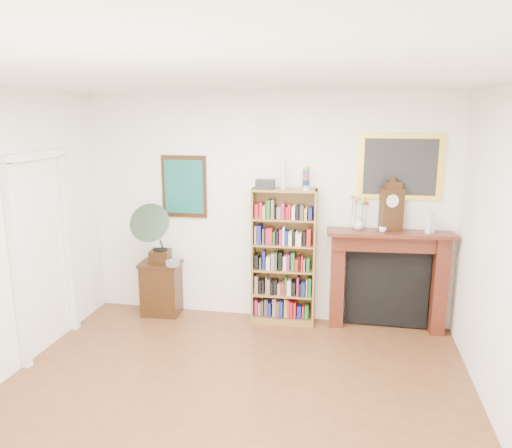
% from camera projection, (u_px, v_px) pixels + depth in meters
% --- Properties ---
extents(room, '(4.51, 5.01, 2.81)m').
position_uv_depth(room, '(212.00, 272.00, 3.74)').
color(room, '#57351A').
rests_on(room, ground).
extents(door_casing, '(0.08, 1.02, 2.17)m').
position_uv_depth(door_casing, '(43.00, 237.00, 5.32)').
color(door_casing, white).
rests_on(door_casing, left_wall).
extents(teal_poster, '(0.58, 0.04, 0.78)m').
position_uv_depth(teal_poster, '(184.00, 187.00, 6.25)').
color(teal_poster, black).
rests_on(teal_poster, back_wall).
extents(small_picture, '(0.26, 0.04, 0.30)m').
position_uv_depth(small_picture, '(267.00, 131.00, 5.90)').
color(small_picture, white).
rests_on(small_picture, back_wall).
extents(gilt_painting, '(0.95, 0.04, 0.75)m').
position_uv_depth(gilt_painting, '(400.00, 167.00, 5.71)').
color(gilt_painting, yellow).
rests_on(gilt_painting, back_wall).
extents(bookshelf, '(0.78, 0.30, 1.93)m').
position_uv_depth(bookshelf, '(284.00, 250.00, 6.04)').
color(bookshelf, brown).
rests_on(bookshelf, floor).
extents(side_cabinet, '(0.53, 0.39, 0.70)m').
position_uv_depth(side_cabinet, '(161.00, 288.00, 6.41)').
color(side_cabinet, black).
rests_on(side_cabinet, floor).
extents(fireplace, '(1.47, 0.44, 1.22)m').
position_uv_depth(fireplace, '(388.00, 271.00, 5.91)').
color(fireplace, '#441C10').
rests_on(fireplace, floor).
extents(gramophone, '(0.54, 0.65, 0.79)m').
position_uv_depth(gramophone, '(155.00, 230.00, 6.16)').
color(gramophone, black).
rests_on(gramophone, side_cabinet).
extents(cd_stack, '(0.16, 0.16, 0.08)m').
position_uv_depth(cd_stack, '(173.00, 263.00, 6.18)').
color(cd_stack, '#A2A3AE').
rests_on(cd_stack, side_cabinet).
extents(mantel_clock, '(0.28, 0.21, 0.58)m').
position_uv_depth(mantel_clock, '(392.00, 207.00, 5.72)').
color(mantel_clock, black).
rests_on(mantel_clock, fireplace).
extents(flower_vase, '(0.18, 0.18, 0.15)m').
position_uv_depth(flower_vase, '(359.00, 223.00, 5.83)').
color(flower_vase, silver).
rests_on(flower_vase, fireplace).
extents(teacup, '(0.11, 0.11, 0.07)m').
position_uv_depth(teacup, '(383.00, 229.00, 5.71)').
color(teacup, white).
rests_on(teacup, fireplace).
extents(bottle_left, '(0.07, 0.07, 0.24)m').
position_uv_depth(bottle_left, '(429.00, 223.00, 5.63)').
color(bottle_left, silver).
rests_on(bottle_left, fireplace).
extents(bottle_right, '(0.06, 0.06, 0.20)m').
position_uv_depth(bottle_right, '(432.00, 224.00, 5.65)').
color(bottle_right, silver).
rests_on(bottle_right, fireplace).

